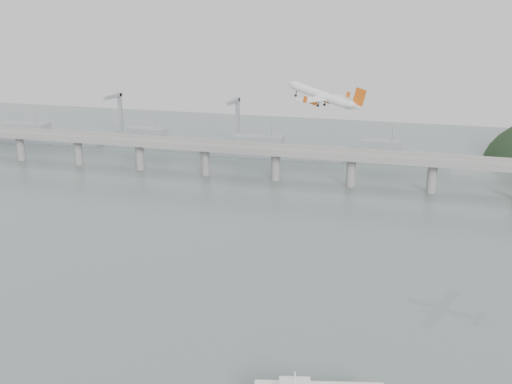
% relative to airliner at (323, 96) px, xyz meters
% --- Properties ---
extents(ground, '(900.00, 900.00, 0.00)m').
position_rel_airliner_xyz_m(ground, '(-23.62, -73.58, -74.21)').
color(ground, slate).
rests_on(ground, ground).
extents(bridge, '(800.00, 22.00, 23.90)m').
position_rel_airliner_xyz_m(bridge, '(-24.77, 126.42, -56.56)').
color(bridge, gray).
rests_on(bridge, ground).
extents(distant_fleet, '(453.00, 60.90, 40.00)m').
position_rel_airliner_xyz_m(distant_fleet, '(-178.98, 191.50, -67.99)').
color(distant_fleet, gray).
rests_on(distant_fleet, ground).
extents(airliner, '(37.11, 34.59, 11.56)m').
position_rel_airliner_xyz_m(airliner, '(0.00, 0.00, 0.00)').
color(airliner, white).
rests_on(airliner, ground).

